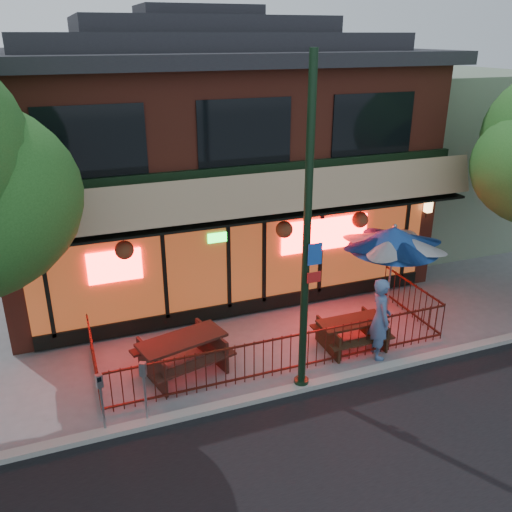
{
  "coord_description": "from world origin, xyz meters",
  "views": [
    {
      "loc": [
        -4.45,
        -9.36,
        7.2
      ],
      "look_at": [
        -0.16,
        2.0,
        2.22
      ],
      "focal_mm": 38.0,
      "sensor_mm": 36.0,
      "label": 1
    }
  ],
  "objects": [
    {
      "name": "curb",
      "position": [
        0.0,
        -0.5,
        0.06
      ],
      "size": [
        80.0,
        0.25,
        0.12
      ],
      "primitive_type": "cube",
      "color": "#999993",
      "rests_on": "ground"
    },
    {
      "name": "picnic_table_left",
      "position": [
        -2.28,
        1.14,
        0.55
      ],
      "size": [
        2.29,
        1.95,
        0.84
      ],
      "color": "#3F1E16",
      "rests_on": "ground"
    },
    {
      "name": "pedestrian",
      "position": [
        2.25,
        0.1,
        1.01
      ],
      "size": [
        0.66,
        0.84,
        2.03
      ],
      "primitive_type": "imported",
      "rotation": [
        0.0,
        0.0,
        1.32
      ],
      "color": "#4B6897",
      "rests_on": "ground"
    },
    {
      "name": "ground",
      "position": [
        0.0,
        0.0,
        0.0
      ],
      "size": [
        80.0,
        80.0,
        0.0
      ],
      "primitive_type": "plane",
      "color": "gray",
      "rests_on": "ground"
    },
    {
      "name": "street_light",
      "position": [
        0.0,
        -0.4,
        3.15
      ],
      "size": [
        0.43,
        0.32,
        7.0
      ],
      "color": "black",
      "rests_on": "ground"
    },
    {
      "name": "patio_umbrella",
      "position": [
        3.56,
        1.7,
        2.29
      ],
      "size": [
        2.35,
        2.35,
        2.69
      ],
      "color": "gray",
      "rests_on": "ground"
    },
    {
      "name": "parking_meter_far",
      "position": [
        -4.2,
        -0.4,
        0.91
      ],
      "size": [
        0.14,
        0.13,
        1.34
      ],
      "color": "gray",
      "rests_on": "ground"
    },
    {
      "name": "restaurant_building",
      "position": [
        0.0,
        7.11,
        4.13
      ],
      "size": [
        12.96,
        9.49,
        8.05
      ],
      "color": "maroon",
      "rests_on": "ground"
    },
    {
      "name": "picnic_table_right",
      "position": [
        1.88,
        0.7,
        0.47
      ],
      "size": [
        1.68,
        1.29,
        0.72
      ],
      "color": "#331F12",
      "rests_on": "ground"
    },
    {
      "name": "neighbor_building",
      "position": [
        9.0,
        7.7,
        3.0
      ],
      "size": [
        6.0,
        7.0,
        6.0
      ],
      "primitive_type": "cube",
      "color": "slate",
      "rests_on": "ground"
    },
    {
      "name": "parking_meter_near",
      "position": [
        -3.38,
        -0.4,
        0.96
      ],
      "size": [
        0.16,
        0.15,
        1.42
      ],
      "color": "#989BA0",
      "rests_on": "ground"
    },
    {
      "name": "patio_fence",
      "position": [
        0.0,
        0.5,
        0.63
      ],
      "size": [
        8.44,
        2.62,
        1.0
      ],
      "color": "#44160E",
      "rests_on": "ground"
    }
  ]
}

